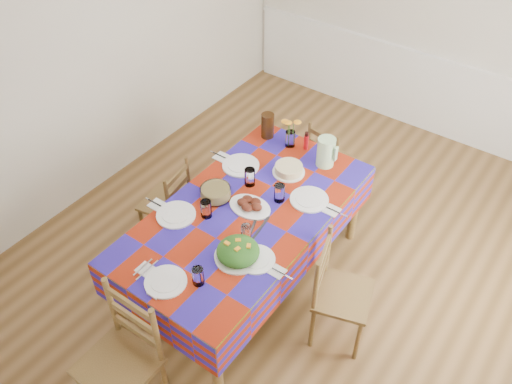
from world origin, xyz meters
TOP-DOWN VIEW (x-y plane):
  - room at (0.00, 0.00)m, footprint 4.58×5.08m
  - wainscot at (0.00, 2.48)m, footprint 4.41×0.06m
  - dining_table at (-0.26, -0.56)m, footprint 1.15×2.14m
  - setting_near_head at (-0.21, -1.38)m, footprint 0.47×0.31m
  - setting_left_near at (-0.59, -0.86)m, footprint 0.55×0.33m
  - setting_left_far at (-0.54, -0.20)m, footprint 0.57×0.34m
  - setting_right_near at (0.04, -0.87)m, footprint 0.52×0.30m
  - setting_right_far at (0.02, -0.22)m, footprint 0.58×0.33m
  - meat_platter at (-0.25, -0.51)m, footprint 0.35×0.25m
  - salad_platter at (-0.02, -0.96)m, footprint 0.34×0.34m
  - pasta_bowl at (-0.54, -0.56)m, footprint 0.25×0.25m
  - cake at (-0.24, 0.02)m, footprint 0.27×0.27m
  - serving_utensils at (-0.07, -0.67)m, footprint 0.14×0.32m
  - flower_vase at (-0.43, 0.34)m, footprint 0.17×0.14m
  - hot_sauce at (-0.29, 0.38)m, footprint 0.04×0.04m
  - green_pitcher at (-0.05, 0.29)m, footprint 0.15×0.15m
  - tea_pitcher at (-0.67, 0.34)m, footprint 0.12×0.12m
  - name_card at (-0.27, -1.56)m, footprint 0.08×0.03m
  - chair_near at (-0.26, -1.90)m, footprint 0.47×0.45m
  - chair_far at (-0.26, 0.80)m, footprint 0.44×0.43m
  - chair_left at (-1.12, -0.55)m, footprint 0.43×0.45m
  - chair_right at (0.60, -0.57)m, footprint 0.52×0.53m

SIDE VIEW (x-z plane):
  - chair_far at x=-0.26m, z-range -0.01..0.87m
  - chair_left at x=-1.12m, z-range -0.01..0.87m
  - chair_right at x=0.60m, z-range -0.01..0.96m
  - wainscot at x=0.00m, z-range 0.03..0.95m
  - chair_near at x=-0.26m, z-range -0.01..1.05m
  - dining_table at x=-0.26m, z-range 0.32..1.16m
  - serving_utensils at x=-0.07m, z-range 0.83..0.84m
  - name_card at x=-0.27m, z-range 0.83..0.85m
  - meat_platter at x=-0.25m, z-range 0.83..0.89m
  - setting_right_near at x=0.04m, z-range 0.80..0.93m
  - setting_near_head at x=-0.21m, z-range 0.79..0.93m
  - setting_left_near at x=-0.59m, z-range 0.79..0.94m
  - setting_right_far at x=0.02m, z-range 0.79..0.94m
  - setting_left_far at x=-0.54m, z-range 0.79..0.94m
  - cake at x=-0.24m, z-range 0.83..0.91m
  - pasta_bowl at x=-0.54m, z-range 0.83..0.92m
  - salad_platter at x=-0.02m, z-range 0.82..0.96m
  - hot_sauce at x=-0.29m, z-range 0.83..1.01m
  - tea_pitcher at x=-0.67m, z-range 0.83..1.06m
  - flower_vase at x=-0.43m, z-range 0.81..1.09m
  - green_pitcher at x=-0.05m, z-range 0.83..1.09m
  - room at x=0.00m, z-range -0.04..2.74m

